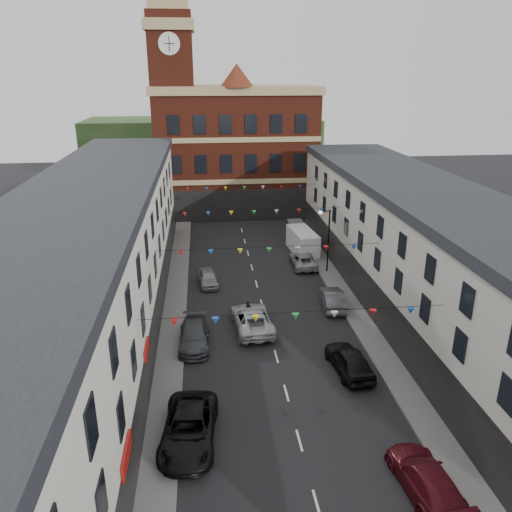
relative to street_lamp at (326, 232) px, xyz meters
name	(u,v)px	position (x,y,z in m)	size (l,w,h in m)	color
ground	(276,356)	(-6.55, -14.00, -3.90)	(160.00, 160.00, 0.00)	black
pavement_left	(171,346)	(-13.45, -12.00, -3.83)	(1.80, 64.00, 0.15)	#605E5B
pavement_right	(369,335)	(0.35, -12.00, -3.83)	(1.80, 64.00, 0.15)	#605E5B
terrace_left	(85,283)	(-18.33, -13.00, 1.44)	(8.40, 56.00, 10.70)	silver
terrace_right	(451,275)	(5.23, -13.00, 0.95)	(8.40, 56.00, 9.70)	beige
civic_building	(235,149)	(-6.55, 23.95, 4.23)	(20.60, 13.30, 18.50)	maroon
clock_tower	(173,95)	(-14.05, 21.00, 11.03)	(5.60, 5.60, 30.00)	maroon
distant_hill	(204,148)	(-10.55, 48.00, 1.10)	(40.00, 14.00, 10.00)	#274822
street_lamp	(326,232)	(0.00, 0.00, 0.00)	(1.10, 0.36, 6.00)	black
car_left_c	(189,429)	(-12.05, -21.48, -3.11)	(2.62, 5.68, 1.58)	black
car_left_d	(194,336)	(-11.88, -11.96, -3.19)	(2.01, 4.94, 1.43)	#3F4246
car_left_e	(208,278)	(-10.76, -1.71, -3.26)	(1.53, 3.79, 1.29)	#92959A
car_right_c	(426,479)	(-1.67, -25.86, -3.17)	(2.06, 5.06, 1.47)	#521019
car_right_d	(349,360)	(-2.33, -16.22, -3.10)	(1.89, 4.70, 1.60)	black
car_right_e	(333,299)	(-1.07, -7.21, -3.17)	(1.55, 4.44, 1.46)	#53565B
car_right_f	(303,260)	(-1.66, 1.76, -3.25)	(2.16, 4.68, 1.30)	#A3A5A8
moving_car	(252,319)	(-7.74, -10.09, -3.12)	(2.61, 5.67, 1.58)	#B8BCC0
white_van	(303,242)	(-0.95, 5.67, -2.73)	(2.04, 5.31, 2.35)	white
pedestrian	(248,311)	(-7.89, -8.72, -3.14)	(0.55, 0.36, 1.52)	black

